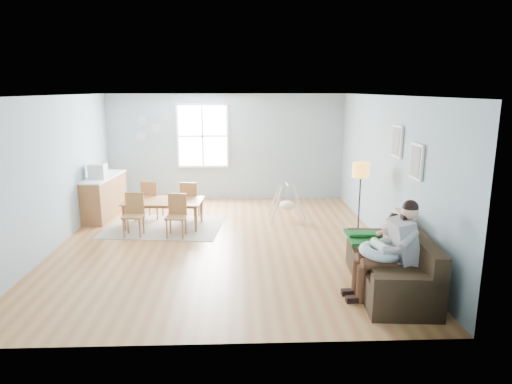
{
  "coord_description": "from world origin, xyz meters",
  "views": [
    {
      "loc": [
        0.31,
        -8.15,
        2.8
      ],
      "look_at": [
        0.61,
        -0.16,
        1.0
      ],
      "focal_mm": 32.0,
      "sensor_mm": 36.0,
      "label": 1
    }
  ],
  "objects_px": {
    "dining_table": "(164,214)",
    "chair_ne": "(190,198)",
    "father": "(391,247)",
    "baby_swing": "(287,204)",
    "storage_cube": "(407,277)",
    "chair_se": "(177,213)",
    "floor_lamp": "(361,177)",
    "monitor": "(98,171)",
    "toddler": "(386,236)",
    "chair_nw": "(151,198)",
    "chair_sw": "(134,212)",
    "counter": "(105,196)",
    "sofa": "(393,269)"
  },
  "relations": [
    {
      "from": "storage_cube",
      "to": "chair_se",
      "type": "height_order",
      "value": "chair_se"
    },
    {
      "from": "chair_ne",
      "to": "chair_se",
      "type": "bearing_deg",
      "value": -96.45
    },
    {
      "from": "storage_cube",
      "to": "chair_nw",
      "type": "height_order",
      "value": "chair_nw"
    },
    {
      "from": "sofa",
      "to": "chair_nw",
      "type": "height_order",
      "value": "chair_nw"
    },
    {
      "from": "chair_sw",
      "to": "counter",
      "type": "bearing_deg",
      "value": 124.57
    },
    {
      "from": "counter",
      "to": "floor_lamp",
      "type": "bearing_deg",
      "value": -20.93
    },
    {
      "from": "storage_cube",
      "to": "chair_ne",
      "type": "height_order",
      "value": "chair_ne"
    },
    {
      "from": "father",
      "to": "chair_nw",
      "type": "relative_size",
      "value": 1.61
    },
    {
      "from": "toddler",
      "to": "counter",
      "type": "height_order",
      "value": "toddler"
    },
    {
      "from": "dining_table",
      "to": "counter",
      "type": "distance_m",
      "value": 1.69
    },
    {
      "from": "chair_sw",
      "to": "baby_swing",
      "type": "distance_m",
      "value": 3.23
    },
    {
      "from": "monitor",
      "to": "father",
      "type": "bearing_deg",
      "value": -38.13
    },
    {
      "from": "toddler",
      "to": "baby_swing",
      "type": "height_order",
      "value": "toddler"
    },
    {
      "from": "dining_table",
      "to": "baby_swing",
      "type": "relative_size",
      "value": 1.97
    },
    {
      "from": "toddler",
      "to": "storage_cube",
      "type": "distance_m",
      "value": 0.65
    },
    {
      "from": "counter",
      "to": "chair_nw",
      "type": "bearing_deg",
      "value": -12.31
    },
    {
      "from": "storage_cube",
      "to": "chair_nw",
      "type": "distance_m",
      "value": 5.84
    },
    {
      "from": "chair_se",
      "to": "counter",
      "type": "distance_m",
      "value": 2.33
    },
    {
      "from": "counter",
      "to": "father",
      "type": "bearing_deg",
      "value": -40.36
    },
    {
      "from": "toddler",
      "to": "dining_table",
      "type": "bearing_deg",
      "value": 141.53
    },
    {
      "from": "dining_table",
      "to": "chair_ne",
      "type": "xyz_separation_m",
      "value": [
        0.48,
        0.53,
        0.19
      ]
    },
    {
      "from": "toddler",
      "to": "chair_ne",
      "type": "bearing_deg",
      "value": 132.84
    },
    {
      "from": "chair_sw",
      "to": "chair_nw",
      "type": "height_order",
      "value": "chair_nw"
    },
    {
      "from": "floor_lamp",
      "to": "chair_nw",
      "type": "relative_size",
      "value": 1.76
    },
    {
      "from": "dining_table",
      "to": "monitor",
      "type": "relative_size",
      "value": 4.67
    },
    {
      "from": "sofa",
      "to": "chair_nw",
      "type": "relative_size",
      "value": 2.51
    },
    {
      "from": "chair_ne",
      "to": "chair_sw",
      "type": "bearing_deg",
      "value": -132.43
    },
    {
      "from": "floor_lamp",
      "to": "chair_sw",
      "type": "relative_size",
      "value": 1.8
    },
    {
      "from": "toddler",
      "to": "storage_cube",
      "type": "xyz_separation_m",
      "value": [
        0.17,
        -0.44,
        -0.45
      ]
    },
    {
      "from": "floor_lamp",
      "to": "chair_sw",
      "type": "bearing_deg",
      "value": 171.9
    },
    {
      "from": "floor_lamp",
      "to": "monitor",
      "type": "relative_size",
      "value": 4.41
    },
    {
      "from": "floor_lamp",
      "to": "dining_table",
      "type": "distance_m",
      "value": 4.06
    },
    {
      "from": "father",
      "to": "chair_ne",
      "type": "xyz_separation_m",
      "value": [
        -3.13,
        3.97,
        -0.26
      ]
    },
    {
      "from": "chair_nw",
      "to": "floor_lamp",
      "type": "bearing_deg",
      "value": -23.04
    },
    {
      "from": "chair_se",
      "to": "monitor",
      "type": "distance_m",
      "value": 2.24
    },
    {
      "from": "floor_lamp",
      "to": "chair_sw",
      "type": "xyz_separation_m",
      "value": [
        -4.26,
        0.61,
        -0.78
      ]
    },
    {
      "from": "counter",
      "to": "baby_swing",
      "type": "xyz_separation_m",
      "value": [
        4.05,
        -0.49,
        -0.11
      ]
    },
    {
      "from": "father",
      "to": "floor_lamp",
      "type": "relative_size",
      "value": 0.91
    },
    {
      "from": "father",
      "to": "monitor",
      "type": "bearing_deg",
      "value": 141.87
    },
    {
      "from": "father",
      "to": "storage_cube",
      "type": "distance_m",
      "value": 0.54
    },
    {
      "from": "father",
      "to": "floor_lamp",
      "type": "xyz_separation_m",
      "value": [
        0.16,
        2.3,
        0.52
      ]
    },
    {
      "from": "floor_lamp",
      "to": "chair_sw",
      "type": "height_order",
      "value": "floor_lamp"
    },
    {
      "from": "toddler",
      "to": "baby_swing",
      "type": "relative_size",
      "value": 1.04
    },
    {
      "from": "sofa",
      "to": "storage_cube",
      "type": "height_order",
      "value": "sofa"
    },
    {
      "from": "chair_se",
      "to": "storage_cube",
      "type": "bearing_deg",
      "value": -38.1
    },
    {
      "from": "monitor",
      "to": "dining_table",
      "type": "bearing_deg",
      "value": -20.38
    },
    {
      "from": "sofa",
      "to": "toddler",
      "type": "height_order",
      "value": "toddler"
    },
    {
      "from": "chair_se",
      "to": "sofa",
      "type": "bearing_deg",
      "value": -36.48
    },
    {
      "from": "chair_se",
      "to": "floor_lamp",
      "type": "bearing_deg",
      "value": -8.53
    },
    {
      "from": "floor_lamp",
      "to": "monitor",
      "type": "height_order",
      "value": "floor_lamp"
    }
  ]
}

